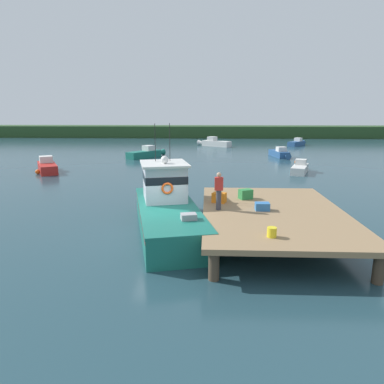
# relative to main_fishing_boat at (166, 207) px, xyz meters

# --- Properties ---
(ground_plane) EXTENTS (200.00, 200.00, 0.00)m
(ground_plane) POSITION_rel_main_fishing_boat_xyz_m (-0.07, -1.02, -1.01)
(ground_plane) COLOR #23424C
(dock) EXTENTS (6.00, 9.00, 1.20)m
(dock) POSITION_rel_main_fishing_boat_xyz_m (4.73, -1.02, 0.07)
(dock) COLOR #4C3D2D
(dock) RESTS_ON ground
(main_fishing_boat) EXTENTS (4.34, 9.95, 4.80)m
(main_fishing_boat) POSITION_rel_main_fishing_boat_xyz_m (0.00, 0.00, 0.00)
(main_fishing_boat) COLOR #196B5B
(main_fishing_boat) RESTS_ON ground
(crate_stack_near_edge) EXTENTS (0.60, 0.45, 0.33)m
(crate_stack_near_edge) POSITION_rel_main_fishing_boat_xyz_m (4.27, -1.03, 0.36)
(crate_stack_near_edge) COLOR #3370B2
(crate_stack_near_edge) RESTS_ON dock
(crate_single_far) EXTENTS (0.72, 0.64, 0.47)m
(crate_single_far) POSITION_rel_main_fishing_boat_xyz_m (3.76, 0.96, 0.43)
(crate_single_far) COLOR #2D8442
(crate_single_far) RESTS_ON dock
(crate_stack_mid_dock) EXTENTS (0.72, 0.63, 0.46)m
(crate_stack_mid_dock) POSITION_rel_main_fishing_boat_xyz_m (2.45, 0.22, 0.42)
(crate_stack_mid_dock) COLOR orange
(crate_stack_mid_dock) RESTS_ON dock
(bait_bucket) EXTENTS (0.32, 0.32, 0.34)m
(bait_bucket) POSITION_rel_main_fishing_boat_xyz_m (4.08, -4.31, 0.36)
(bait_bucket) COLOR yellow
(bait_bucket) RESTS_ON dock
(deckhand_by_the_boat) EXTENTS (0.36, 0.22, 1.63)m
(deckhand_by_the_boat) POSITION_rel_main_fishing_boat_xyz_m (2.39, -1.00, 1.05)
(deckhand_by_the_boat) COLOR #383842
(deckhand_by_the_boat) RESTS_ON dock
(moored_boat_off_the_point) EXTENTS (4.22, 5.07, 1.41)m
(moored_boat_off_the_point) POSITION_rel_main_fishing_boat_xyz_m (-5.43, 25.66, -0.52)
(moored_boat_off_the_point) COLOR #196B5B
(moored_boat_off_the_point) RESTS_ON ground
(moored_boat_outer_mooring) EXTENTS (1.91, 5.06, 1.26)m
(moored_boat_outer_mooring) POSITION_rel_main_fishing_boat_xyz_m (10.66, 26.83, -0.57)
(moored_boat_outer_mooring) COLOR #285184
(moored_boat_outer_mooring) RESTS_ON ground
(moored_boat_far_left) EXTENTS (3.79, 4.50, 1.25)m
(moored_boat_far_left) POSITION_rel_main_fishing_boat_xyz_m (16.41, 41.69, -0.58)
(moored_boat_far_left) COLOR #285184
(moored_boat_far_left) RESTS_ON ground
(moored_boat_near_channel) EXTENTS (2.45, 4.57, 1.16)m
(moored_boat_near_channel) POSITION_rel_main_fishing_boat_xyz_m (10.26, 15.81, -0.61)
(moored_boat_near_channel) COLOR silver
(moored_boat_near_channel) RESTS_ON ground
(moored_boat_far_right) EXTENTS (5.51, 4.37, 1.50)m
(moored_boat_far_right) POSITION_rel_main_fishing_boat_xyz_m (2.96, 40.12, -0.49)
(moored_boat_far_right) COLOR silver
(moored_boat_far_right) RESTS_ON ground
(moored_boat_mid_harbor) EXTENTS (3.60, 5.25, 1.38)m
(moored_boat_mid_harbor) POSITION_rel_main_fishing_boat_xyz_m (-12.78, 15.27, -0.53)
(moored_boat_mid_harbor) COLOR red
(moored_boat_mid_harbor) RESTS_ON ground
(mooring_buoy_outer) EXTENTS (0.43, 0.43, 0.43)m
(mooring_buoy_outer) POSITION_rel_main_fishing_boat_xyz_m (11.23, 21.02, -0.79)
(mooring_buoy_outer) COLOR #EA5B19
(mooring_buoy_outer) RESTS_ON ground
(mooring_buoy_channel_marker) EXTENTS (0.41, 0.41, 0.41)m
(mooring_buoy_channel_marker) POSITION_rel_main_fishing_boat_xyz_m (-12.98, 13.85, -0.80)
(mooring_buoy_channel_marker) COLOR #EA5B19
(mooring_buoy_channel_marker) RESTS_ON ground
(far_shoreline) EXTENTS (120.00, 8.00, 2.40)m
(far_shoreline) POSITION_rel_main_fishing_boat_xyz_m (-0.07, 60.98, 0.19)
(far_shoreline) COLOR #284723
(far_shoreline) RESTS_ON ground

